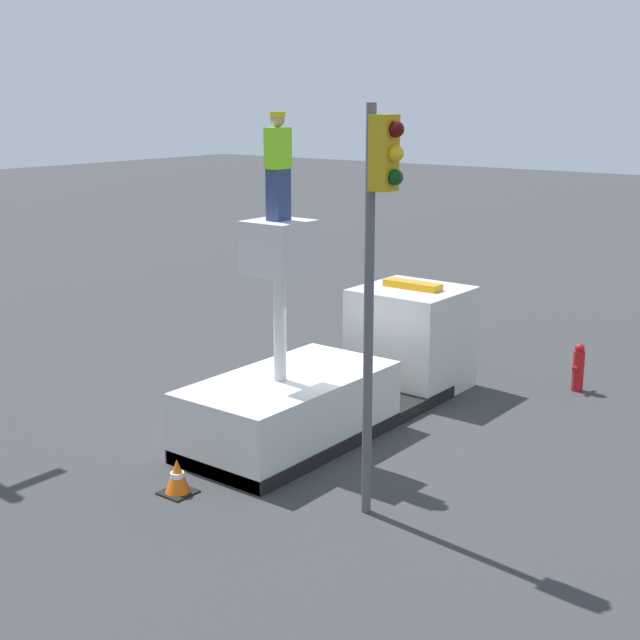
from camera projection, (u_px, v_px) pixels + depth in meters
The scene contains 6 objects.
ground_plane at pixel (324, 427), 16.55m from camera, with size 120.00×120.00×0.00m, color #38383A.
bucket_truck at pixel (346, 375), 16.87m from camera, with size 6.98×2.14×3.99m.
worker at pixel (278, 166), 14.42m from camera, with size 0.40×0.26×1.75m.
traffic_light_pole at pixel (378, 234), 12.09m from camera, with size 0.34×0.57×5.88m.
fire_hydrant at pixel (578, 367), 18.50m from camera, with size 0.48×0.24×1.02m.
traffic_cone_rear at pixel (177, 477), 13.71m from camera, with size 0.50×0.50×0.56m.
Camera 1 is at (-12.36, -9.49, 5.93)m, focal length 50.00 mm.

